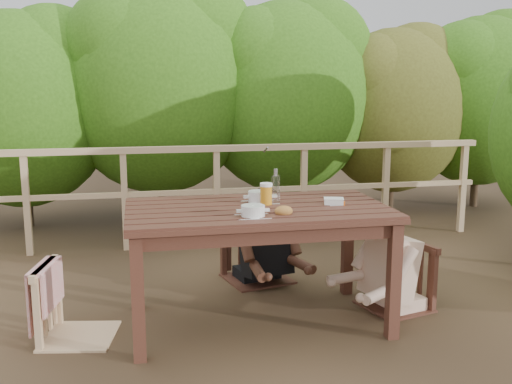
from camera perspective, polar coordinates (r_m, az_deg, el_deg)
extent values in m
plane|color=#4C3722|center=(4.13, 0.14, -12.50)|extent=(60.00, 60.00, 0.00)
cube|color=#3F2117|center=(3.99, 0.15, -7.24)|extent=(1.72, 0.97, 0.79)
cube|color=tan|center=(3.91, -17.06, -7.13)|extent=(0.53, 0.53, 0.92)
cube|color=#3F2117|center=(4.82, 0.12, -2.82)|extent=(0.61, 0.61, 1.01)
cube|color=#3F2117|center=(4.35, 13.48, -5.33)|extent=(0.55, 0.55, 0.89)
cube|color=tan|center=(5.88, -3.81, -0.37)|extent=(5.60, 0.10, 1.01)
cylinder|color=silver|center=(3.61, -0.29, -1.94)|extent=(0.25, 0.25, 0.08)
cylinder|color=white|center=(4.02, 0.40, -0.56)|extent=(0.28, 0.28, 0.09)
ellipsoid|color=#A7703C|center=(3.67, 2.70, -1.86)|extent=(0.12, 0.09, 0.07)
cylinder|color=gold|center=(3.94, 0.99, -0.29)|extent=(0.08, 0.08, 0.16)
cylinder|color=white|center=(4.01, 1.92, 0.53)|extent=(0.06, 0.06, 0.25)
cube|color=white|center=(4.00, 7.54, -0.99)|extent=(0.15, 0.13, 0.06)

